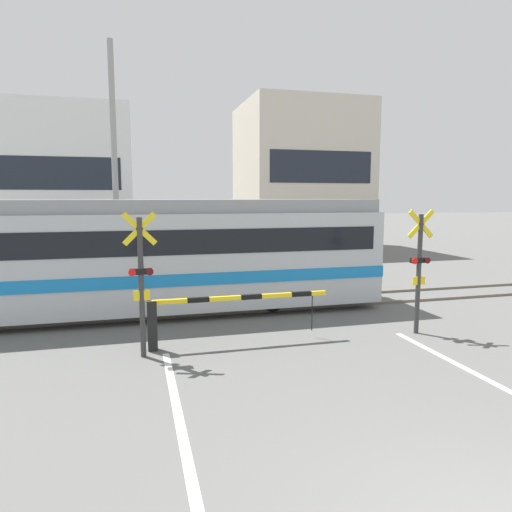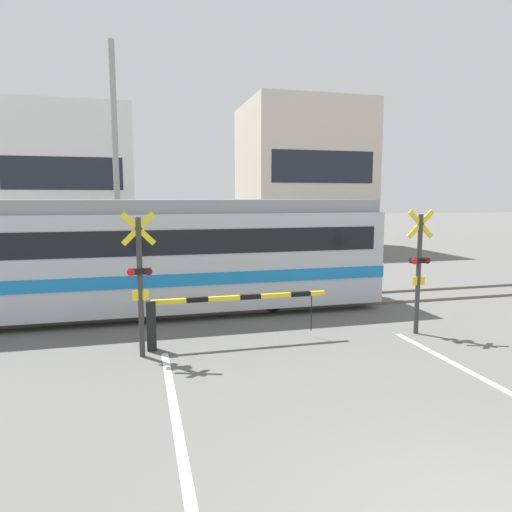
% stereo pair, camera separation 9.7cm
% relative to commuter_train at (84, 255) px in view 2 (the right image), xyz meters
% --- Properties ---
extents(rail_track_near, '(50.00, 0.10, 0.08)m').
position_rel_commuter_train_xyz_m(rail_track_near, '(4.62, -0.72, -1.66)').
color(rail_track_near, '#6B6051').
rests_on(rail_track_near, ground_plane).
extents(rail_track_far, '(50.00, 0.10, 0.08)m').
position_rel_commuter_train_xyz_m(rail_track_far, '(4.62, 0.72, -1.66)').
color(rail_track_far, '#6B6051').
rests_on(rail_track_far, ground_plane).
extents(commuter_train, '(16.43, 2.73, 3.18)m').
position_rel_commuter_train_xyz_m(commuter_train, '(0.00, 0.00, 0.00)').
color(commuter_train, '#B7BCC1').
rests_on(commuter_train, ground_plane).
extents(crossing_barrier_near, '(4.04, 0.20, 1.09)m').
position_rel_commuter_train_xyz_m(crossing_barrier_near, '(2.71, -3.28, -0.90)').
color(crossing_barrier_near, black).
rests_on(crossing_barrier_near, ground_plane).
extents(crossing_barrier_far, '(4.04, 0.20, 1.09)m').
position_rel_commuter_train_xyz_m(crossing_barrier_far, '(6.53, 2.71, -0.90)').
color(crossing_barrier_far, black).
rests_on(crossing_barrier_far, ground_plane).
extents(crossing_signal_left, '(0.68, 0.15, 2.96)m').
position_rel_commuter_train_xyz_m(crossing_signal_left, '(1.43, -3.63, -0.07)').
color(crossing_signal_left, '#333333').
rests_on(crossing_signal_left, ground_plane).
extents(crossing_signal_right, '(0.68, 0.15, 2.96)m').
position_rel_commuter_train_xyz_m(crossing_signal_right, '(7.81, -3.63, -0.07)').
color(crossing_signal_right, '#333333').
rests_on(crossing_signal_right, ground_plane).
extents(pedestrian, '(0.38, 0.23, 1.76)m').
position_rel_commuter_train_xyz_m(pedestrian, '(4.94, 4.44, -0.68)').
color(pedestrian, '#23232D').
rests_on(pedestrian, ground_plane).
extents(building_left_of_street, '(6.68, 6.98, 8.00)m').
position_rel_commuter_train_xyz_m(building_left_of_street, '(-2.06, 14.69, 2.30)').
color(building_left_of_street, white).
rests_on(building_left_of_street, ground_plane).
extents(building_right_of_street, '(7.23, 6.98, 8.97)m').
position_rel_commuter_train_xyz_m(building_right_of_street, '(11.57, 14.69, 2.78)').
color(building_right_of_street, beige).
rests_on(building_right_of_street, ground_plane).
extents(utility_pole_streetside, '(0.22, 0.22, 8.94)m').
position_rel_commuter_train_xyz_m(utility_pole_streetside, '(0.68, 5.21, 2.77)').
color(utility_pole_streetside, gray).
rests_on(utility_pole_streetside, ground_plane).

